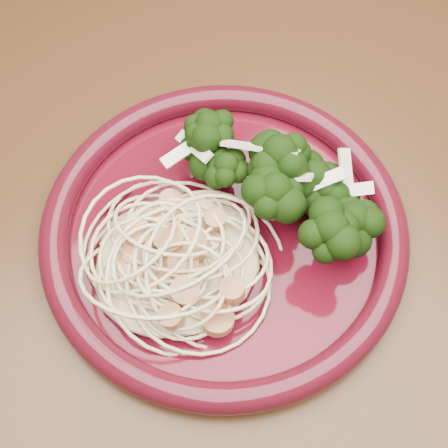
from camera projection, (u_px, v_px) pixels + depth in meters
dining_table at (227, 215)px, 0.65m from camera, size 1.20×0.80×0.75m
dinner_plate at (224, 229)px, 0.51m from camera, size 0.33×0.33×0.03m
spaghetti_pile at (177, 257)px, 0.49m from camera, size 0.15×0.13×0.03m
scallop_cluster at (174, 235)px, 0.46m from camera, size 0.13×0.13×0.04m
broccoli_pile at (279, 174)px, 0.51m from camera, size 0.12×0.18×0.06m
onion_garnish at (282, 148)px, 0.48m from camera, size 0.08×0.11×0.05m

